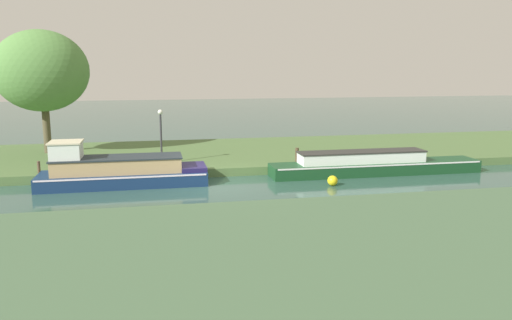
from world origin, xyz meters
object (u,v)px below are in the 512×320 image
Objects in this scene: forest_narrowboat at (372,164)px; channel_buoy at (333,181)px; mooring_post_far at (297,155)px; mooring_post_near at (39,167)px; navy_barge at (119,171)px; lamp_post at (161,129)px; willow_tree_left at (41,71)px.

channel_buoy is at bearing -144.07° from forest_narrowboat.
channel_buoy is at bearing -79.70° from mooring_post_far.
forest_narrowboat is 15.51m from mooring_post_near.
lamp_post is (1.90, 2.75, 1.46)m from navy_barge.
forest_narrowboat is 19.56× the size of mooring_post_near.
channel_buoy is at bearing -15.17° from mooring_post_near.
mooring_post_far is 3.55m from channel_buoy.
lamp_post is 3.52× the size of mooring_post_far.
forest_narrowboat is 3.90× the size of lamp_post.
channel_buoy is (-2.71, -1.97, -0.25)m from forest_narrowboat.
willow_tree_left reaches higher than mooring_post_far.
lamp_post is at bearing 169.17° from mooring_post_far.
channel_buoy is at bearing -33.11° from lamp_post.
navy_barge is at bearing -124.73° from lamp_post.
mooring_post_near is at bearing -167.06° from lamp_post.
channel_buoy is (12.72, -3.45, -0.44)m from mooring_post_near.
forest_narrowboat is (11.84, 0.00, -0.16)m from navy_barge.
lamp_post reaches higher than mooring_post_near.
mooring_post_near is 13.19m from channel_buoy.
navy_barge is 9.51× the size of mooring_post_far.
forest_narrowboat is at bearing -22.99° from willow_tree_left.
lamp_post reaches higher than mooring_post_far.
willow_tree_left is at bearing 121.80° from navy_barge.
forest_narrowboat is 1.56× the size of willow_tree_left.
willow_tree_left is at bearing 146.42° from lamp_post.
mooring_post_far reaches higher than channel_buoy.
willow_tree_left is 12.57× the size of mooring_post_near.
mooring_post_near is 1.18× the size of channel_buoy.
navy_barge is 8.63m from mooring_post_far.
willow_tree_left reaches higher than navy_barge.
mooring_post_far is (8.50, 1.48, 0.14)m from navy_barge.
navy_barge is 9.35m from channel_buoy.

